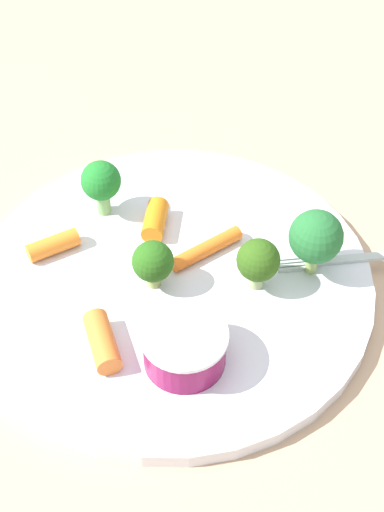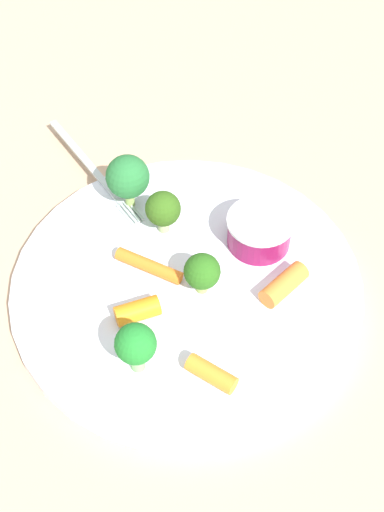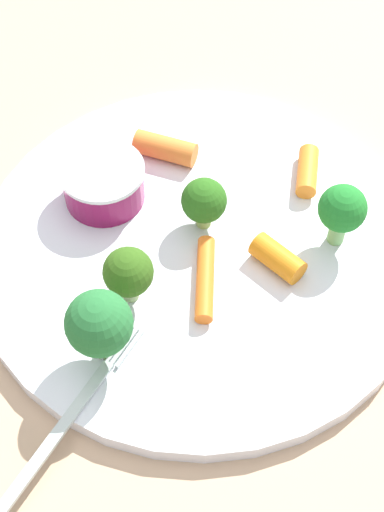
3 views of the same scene
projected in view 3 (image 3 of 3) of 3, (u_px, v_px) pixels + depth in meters
name	position (u px, v px, depth m)	size (l,w,h in m)	color
ground_plane	(199.00, 253.00, 0.51)	(2.40, 2.40, 0.00)	tan
plate	(200.00, 247.00, 0.51)	(0.29, 0.29, 0.01)	white
sauce_cup	(103.00, 183.00, 0.51)	(0.06, 0.06, 0.03)	maroon
broccoli_floret_0	(210.00, 202.00, 0.49)	(0.03, 0.03, 0.04)	#93AF58
broccoli_floret_1	(128.00, 273.00, 0.46)	(0.03, 0.03, 0.04)	#98AF73
broccoli_floret_2	(342.00, 210.00, 0.48)	(0.03, 0.03, 0.05)	#80BA6C
broccoli_floret_3	(99.00, 324.00, 0.42)	(0.04, 0.04, 0.05)	#93B35D
carrot_stick_0	(307.00, 171.00, 0.53)	(0.01, 0.01, 0.04)	orange
carrot_stick_1	(205.00, 279.00, 0.48)	(0.01, 0.01, 0.06)	orange
carrot_stick_2	(278.00, 258.00, 0.48)	(0.02, 0.02, 0.04)	orange
carrot_stick_3	(165.00, 148.00, 0.54)	(0.02, 0.02, 0.04)	orange
fork	(57.00, 435.00, 0.42)	(0.07, 0.16, 0.00)	#B7C3C1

